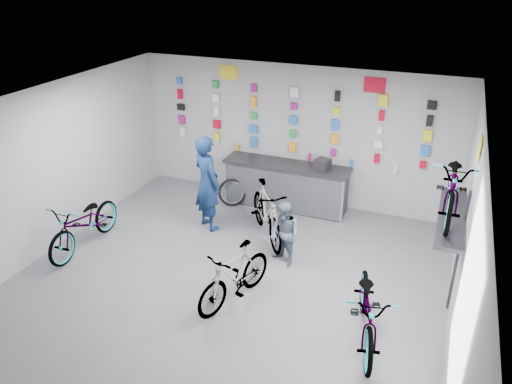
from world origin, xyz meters
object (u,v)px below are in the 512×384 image
at_px(bike_right, 368,309).
at_px(customer, 284,234).
at_px(bike_service, 267,213).
at_px(bike_left, 85,223).
at_px(bike_center, 234,275).
at_px(clerk, 207,183).
at_px(counter, 286,186).

relative_size(bike_right, customer, 1.64).
xyz_separation_m(bike_service, customer, (0.60, -0.71, 0.04)).
bearing_deg(bike_right, bike_left, 160.75).
distance_m(bike_left, bike_center, 3.27).
distance_m(bike_left, clerk, 2.40).
xyz_separation_m(bike_center, bike_service, (-0.23, 2.02, 0.07)).
height_order(bike_right, bike_service, bike_service).
height_order(counter, bike_center, counter).
xyz_separation_m(bike_center, customer, (0.37, 1.31, 0.11)).
bearing_deg(counter, bike_center, -84.61).
bearing_deg(counter, bike_left, -134.33).
bearing_deg(customer, bike_right, -8.29).
bearing_deg(customer, bike_service, 161.07).
bearing_deg(bike_service, bike_right, -78.77).
relative_size(bike_center, clerk, 0.84).
bearing_deg(clerk, customer, -169.26).
xyz_separation_m(counter, bike_right, (2.41, -3.52, 0.02)).
xyz_separation_m(bike_center, clerk, (-1.47, 2.01, 0.48)).
bearing_deg(clerk, bike_center, 157.71).
xyz_separation_m(counter, bike_center, (0.32, -3.44, 0.00)).
xyz_separation_m(bike_left, clerk, (1.77, 1.56, 0.46)).
distance_m(bike_left, bike_right, 5.35).
bearing_deg(bike_center, bike_right, 16.00).
relative_size(bike_left, bike_service, 1.04).
xyz_separation_m(bike_service, clerk, (-1.24, -0.01, 0.41)).
bearing_deg(bike_center, clerk, 144.34).
relative_size(bike_service, clerk, 0.95).
xyz_separation_m(counter, bike_service, (0.10, -1.42, 0.07)).
distance_m(bike_right, bike_service, 3.13).
distance_m(bike_right, customer, 2.21).
distance_m(bike_service, clerk, 1.31).
xyz_separation_m(bike_left, bike_service, (3.01, 1.56, 0.05)).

